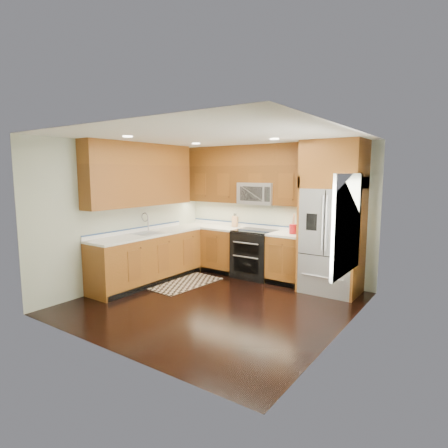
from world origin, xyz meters
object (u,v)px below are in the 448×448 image
Objects in this scene: refrigerator at (332,218)px; range at (254,254)px; rug at (183,282)px; utensil_crock at (293,227)px; knife_block at (235,221)px.

range is at bearing 178.60° from refrigerator.
utensil_crock reaches higher than rug.
refrigerator is 6.87× the size of utensil_crock.
refrigerator reaches higher than range.
knife_block is at bearing 80.81° from rug.
rug is at bearing -156.24° from refrigerator.
rug is 3.66× the size of utensil_crock.
range is 1.51m from rug.
knife_block is at bearing 173.68° from utensil_crock.
rug is (-0.90, -1.12, -0.46)m from range.
knife_block is (-2.14, 0.23, -0.25)m from refrigerator.
knife_block reaches higher than rug.
refrigerator is at bearing 27.82° from rug.
range is 0.68× the size of rug.
utensil_crock is (1.38, -0.15, 0.02)m from knife_block.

